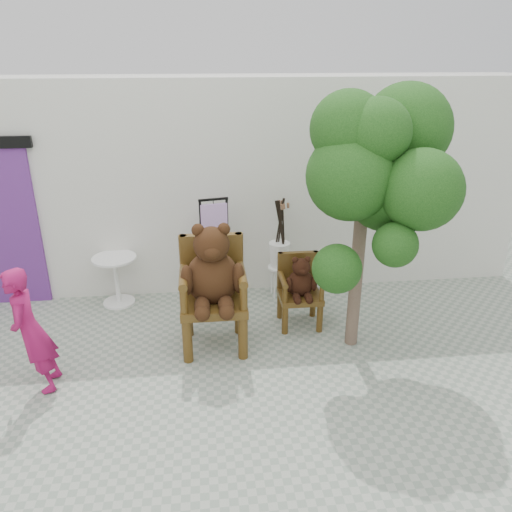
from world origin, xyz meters
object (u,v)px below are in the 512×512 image
at_px(cafe_table, 116,275).
at_px(tree, 382,165).
at_px(display_stand, 215,263).
at_px(chair_big, 213,278).
at_px(person, 31,331).
at_px(stool_bucket, 279,254).
at_px(chair_small, 300,284).

bearing_deg(cafe_table, tree, -24.44).
bearing_deg(display_stand, chair_big, -103.71).
height_order(cafe_table, tree, tree).
height_order(person, tree, tree).
height_order(cafe_table, display_stand, display_stand).
relative_size(stool_bucket, tree, 0.48).
distance_m(chair_big, tree, 2.25).
height_order(chair_small, tree, tree).
distance_m(chair_small, display_stand, 1.29).
height_order(person, display_stand, display_stand).
xyz_separation_m(person, cafe_table, (0.56, 1.84, -0.25)).
distance_m(cafe_table, stool_bucket, 2.30).
height_order(chair_small, stool_bucket, stool_bucket).
xyz_separation_m(person, stool_bucket, (2.84, 1.84, -0.04)).
distance_m(cafe_table, display_stand, 1.39).
bearing_deg(cafe_table, chair_big, -43.04).
xyz_separation_m(chair_big, cafe_table, (-1.31, 1.23, -0.45)).
bearing_deg(chair_big, cafe_table, 136.96).
xyz_separation_m(chair_small, cafe_table, (-2.42, 0.83, -0.13)).
xyz_separation_m(person, display_stand, (1.93, 1.76, -0.10)).
relative_size(chair_small, person, 0.70).
bearing_deg(tree, display_stand, 142.55).
relative_size(display_stand, stool_bucket, 1.04).
height_order(chair_big, cafe_table, chair_big).
bearing_deg(chair_small, tree, -40.02).
xyz_separation_m(chair_big, person, (-1.87, -0.62, -0.21)).
relative_size(person, tree, 0.45).
xyz_separation_m(chair_small, person, (-2.98, -1.01, 0.12)).
height_order(cafe_table, stool_bucket, stool_bucket).
bearing_deg(display_stand, cafe_table, 166.09).
relative_size(person, cafe_table, 1.95).
height_order(chair_big, display_stand, chair_big).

